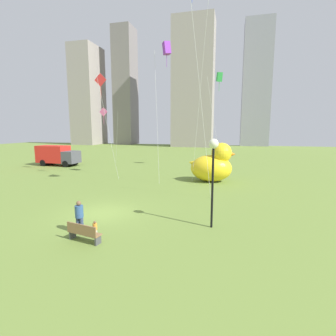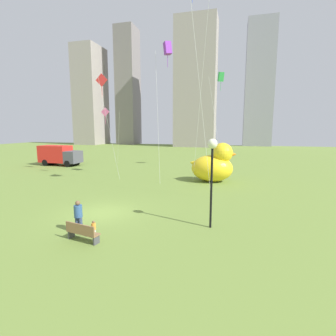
% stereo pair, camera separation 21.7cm
% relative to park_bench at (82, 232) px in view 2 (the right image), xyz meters
% --- Properties ---
extents(ground_plane, '(140.00, 140.00, 0.00)m').
position_rel_park_bench_xyz_m(ground_plane, '(-1.15, 3.90, -0.48)').
color(ground_plane, olive).
extents(park_bench, '(1.78, 0.77, 0.90)m').
position_rel_park_bench_xyz_m(park_bench, '(0.00, 0.00, 0.00)').
color(park_bench, olive).
rests_on(park_bench, ground).
extents(person_adult, '(0.41, 0.41, 1.68)m').
position_rel_park_bench_xyz_m(person_adult, '(-0.77, 0.89, 0.45)').
color(person_adult, '#38476B').
rests_on(person_adult, ground).
extents(person_child, '(0.22, 0.22, 0.88)m').
position_rel_park_bench_xyz_m(person_child, '(0.33, 0.48, 0.01)').
color(person_child, silver).
rests_on(person_child, ground).
extents(giant_inflatable_duck, '(4.71, 3.02, 3.90)m').
position_rel_park_bench_xyz_m(giant_inflatable_duck, '(4.75, 15.48, 1.18)').
color(giant_inflatable_duck, yellow).
rests_on(giant_inflatable_duck, ground).
extents(lamppost, '(0.51, 0.51, 4.76)m').
position_rel_park_bench_xyz_m(lamppost, '(5.65, 3.30, 3.28)').
color(lamppost, black).
rests_on(lamppost, ground).
extents(box_truck, '(6.10, 2.53, 2.85)m').
position_rel_park_bench_xyz_m(box_truck, '(-17.75, 21.28, 0.97)').
color(box_truck, red).
rests_on(box_truck, ground).
extents(city_skyline, '(62.05, 16.33, 37.94)m').
position_rel_park_bench_xyz_m(city_skyline, '(-15.38, 69.67, 17.24)').
color(city_skyline, '#9E938C').
rests_on(city_skyline, ground).
extents(kite_red, '(2.07, 1.89, 10.64)m').
position_rel_park_bench_xyz_m(kite_red, '(-6.19, 13.58, 9.11)').
color(kite_red, silver).
rests_on(kite_red, ground).
extents(kite_green, '(2.13, 1.93, 12.20)m').
position_rel_park_bench_xyz_m(kite_green, '(4.67, 23.39, 11.04)').
color(kite_green, silver).
rests_on(kite_green, ground).
extents(kite_purple, '(1.82, 1.77, 13.32)m').
position_rel_park_bench_xyz_m(kite_purple, '(0.24, 14.50, 12.16)').
color(kite_purple, silver).
rests_on(kite_purple, ground).
extents(kite_pink, '(3.08, 2.92, 8.22)m').
position_rel_park_bench_xyz_m(kite_pink, '(-11.09, 23.19, 6.83)').
color(kite_pink, silver).
rests_on(kite_pink, ground).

